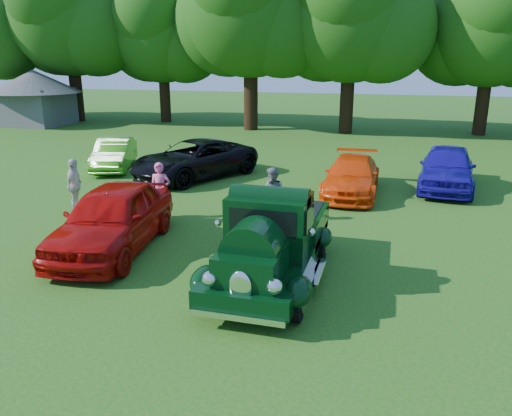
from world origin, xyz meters
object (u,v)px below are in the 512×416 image
(spectator_pink, at_px, (160,191))
(back_car_lime, at_px, (114,154))
(back_car_orange, at_px, (352,176))
(gazebo, at_px, (35,91))
(spectator_white, at_px, (75,186))
(red_convertible, at_px, (113,218))
(back_car_black, at_px, (194,159))
(back_car_blue, at_px, (447,168))
(spectator_grey, at_px, (273,195))
(hero_pickup, at_px, (272,242))

(spectator_pink, bearing_deg, back_car_lime, 118.62)
(back_car_orange, xyz_separation_m, gazebo, (-23.69, 13.32, 1.74))
(back_car_lime, distance_m, spectator_white, 6.38)
(red_convertible, distance_m, gazebo, 27.48)
(back_car_black, height_order, back_car_orange, back_car_black)
(back_car_black, height_order, back_car_blue, back_car_blue)
(back_car_orange, relative_size, spectator_grey, 2.80)
(red_convertible, xyz_separation_m, spectator_pink, (0.02, 2.67, 0.03))
(red_convertible, xyz_separation_m, back_car_lime, (-5.07, 8.55, -0.17))
(back_car_lime, height_order, gazebo, gazebo)
(back_car_black, relative_size, spectator_pink, 3.20)
(back_car_blue, relative_size, gazebo, 0.74)
(back_car_lime, relative_size, spectator_grey, 2.46)
(back_car_lime, relative_size, spectator_pink, 2.33)
(back_car_lime, height_order, spectator_pink, spectator_pink)
(back_car_black, distance_m, back_car_orange, 6.44)
(red_convertible, relative_size, back_car_orange, 1.08)
(hero_pickup, height_order, spectator_pink, hero_pickup)
(gazebo, bearing_deg, hero_pickup, -42.92)
(back_car_lime, distance_m, back_car_orange, 10.52)
(back_car_black, distance_m, spectator_grey, 6.37)
(back_car_blue, bearing_deg, back_car_black, -169.35)
(spectator_grey, relative_size, spectator_white, 0.95)
(spectator_pink, distance_m, gazebo, 25.58)
(spectator_grey, bearing_deg, hero_pickup, -32.98)
(spectator_pink, height_order, gazebo, gazebo)
(back_car_blue, height_order, spectator_grey, spectator_grey)
(back_car_blue, xyz_separation_m, spectator_white, (-11.57, -6.22, 0.05))
(spectator_white, bearing_deg, back_car_black, -33.52)
(hero_pickup, xyz_separation_m, spectator_white, (-7.20, 3.21, -0.01))
(back_car_orange, relative_size, spectator_pink, 2.64)
(back_car_blue, distance_m, spectator_pink, 10.60)
(red_convertible, bearing_deg, spectator_pink, 81.91)
(back_car_lime, xyz_separation_m, spectator_grey, (8.43, -5.26, 0.15))
(back_car_blue, xyz_separation_m, spectator_pink, (-8.66, -6.12, 0.05))
(back_car_black, height_order, spectator_grey, spectator_grey)
(red_convertible, height_order, gazebo, gazebo)
(back_car_orange, height_order, spectator_white, spectator_white)
(red_convertible, bearing_deg, back_car_blue, 37.75)
(back_car_black, xyz_separation_m, spectator_grey, (4.39, -4.61, 0.05))
(back_car_black, bearing_deg, gazebo, 170.35)
(back_car_black, relative_size, back_car_orange, 1.21)
(spectator_pink, relative_size, spectator_white, 1.01)
(gazebo, bearing_deg, spectator_white, -49.11)
(spectator_grey, height_order, spectator_white, spectator_white)
(red_convertible, bearing_deg, back_car_orange, 45.38)
(hero_pickup, relative_size, back_car_orange, 1.12)
(spectator_pink, height_order, spectator_white, spectator_pink)
(red_convertible, xyz_separation_m, spectator_white, (-2.88, 2.56, 0.02))
(back_car_lime, bearing_deg, spectator_white, -90.05)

